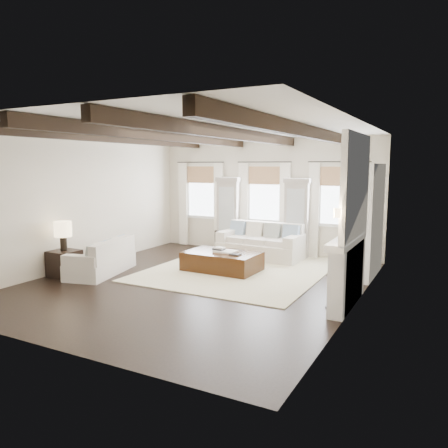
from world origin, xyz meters
The scene contains 16 objects.
ground centered at (0.00, 0.00, 0.00)m, with size 7.50×7.50×0.00m, color black.
room_shell centered at (0.75, 0.90, 1.89)m, with size 6.54×7.54×3.22m.
area_rug centered at (0.30, 1.56, 0.01)m, with size 3.89×4.64×0.02m, color beige.
sofa_back centered at (0.23, 2.93, 0.38)m, with size 2.24×1.09×0.94m.
sofa_left centered at (-2.30, -0.30, 0.33)m, with size 1.24×2.00×0.79m.
ottoman centered at (-0.02, 1.20, 0.22)m, with size 1.71×1.07×0.45m, color black.
tray centered at (0.06, 1.23, 0.47)m, with size 0.50×0.38×0.04m, color white.
book_lower centered at (-0.12, 1.22, 0.51)m, with size 0.26×0.20×0.04m, color #262628.
book_upper centered at (-0.09, 1.20, 0.54)m, with size 0.22×0.17×0.03m, color beige.
book_loose centered at (0.40, 1.05, 0.46)m, with size 0.24×0.18×0.03m, color #262628.
side_table_front centered at (-2.90, -0.87, 0.29)m, with size 0.58×0.58×0.58m, color black.
lamp_front centered at (-2.90, -0.87, 1.03)m, with size 0.38×0.38×0.65m.
side_table_back centered at (-1.22, 3.52, 0.29)m, with size 0.39×0.39×0.58m, color black.
lamp_back centered at (-1.22, 3.52, 0.99)m, with size 0.35×0.35×0.60m.
candlestick_near centered at (2.90, -0.29, 0.34)m, with size 0.16×0.16×0.81m.
candlestick_far centered at (2.90, 0.08, 0.30)m, with size 0.14×0.14×0.71m.
Camera 1 is at (4.69, -7.63, 2.47)m, focal length 35.00 mm.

